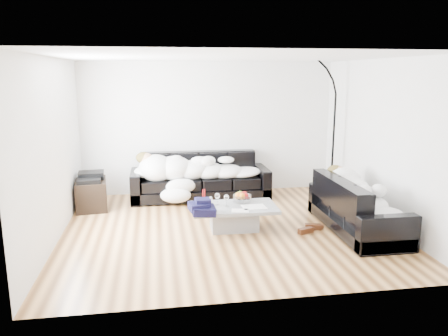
{
  "coord_description": "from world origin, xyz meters",
  "views": [
    {
      "loc": [
        -1.05,
        -6.39,
        2.36
      ],
      "look_at": [
        0.0,
        0.3,
        0.9
      ],
      "focal_mm": 35.0,
      "sensor_mm": 36.0,
      "label": 1
    }
  ],
  "objects": [
    {
      "name": "sofa_right",
      "position": [
        1.96,
        -0.39,
        0.4
      ],
      "size": [
        0.85,
        1.99,
        0.8
      ],
      "primitive_type": "cube",
      "rotation": [
        0.0,
        0.0,
        1.57
      ],
      "color": "black",
      "rests_on": "ground"
    },
    {
      "name": "wine_glass_c",
      "position": [
        -0.02,
        -0.07,
        0.47
      ],
      "size": [
        0.08,
        0.08,
        0.19
      ],
      "primitive_type": "cylinder",
      "rotation": [
        0.0,
        0.0,
        -0.01
      ],
      "color": "white",
      "rests_on": "coffee_table"
    },
    {
      "name": "sofa_back",
      "position": [
        -0.23,
        1.77,
        0.43
      ],
      "size": [
        2.63,
        0.91,
        0.86
      ],
      "primitive_type": "cube",
      "color": "black",
      "rests_on": "ground"
    },
    {
      "name": "floor_lamp",
      "position": [
        2.25,
        1.33,
        1.23
      ],
      "size": [
        0.96,
        0.64,
        2.46
      ],
      "primitive_type": null,
      "rotation": [
        0.0,
        0.0,
        -0.35
      ],
      "color": "black",
      "rests_on": "ground"
    },
    {
      "name": "stereo",
      "position": [
        -2.22,
        1.4,
        0.59
      ],
      "size": [
        0.47,
        0.38,
        0.13
      ],
      "primitive_type": "cube",
      "rotation": [
        0.0,
        0.0,
        0.09
      ],
      "color": "black",
      "rests_on": "av_cabinet"
    },
    {
      "name": "sleeper_back",
      "position": [
        -0.23,
        1.72,
        0.64
      ],
      "size": [
        2.22,
        0.77,
        0.44
      ],
      "primitive_type": null,
      "color": "white",
      "rests_on": "sofa_back"
    },
    {
      "name": "newspaper_b",
      "position": [
        0.14,
        -0.32,
        0.38
      ],
      "size": [
        0.28,
        0.22,
        0.01
      ],
      "primitive_type": "cube",
      "rotation": [
        0.0,
        0.0,
        -0.18
      ],
      "color": "silver",
      "rests_on": "coffee_table"
    },
    {
      "name": "wall_back",
      "position": [
        0.0,
        2.25,
        1.3
      ],
      "size": [
        5.0,
        0.02,
        2.6
      ],
      "primitive_type": "cube",
      "color": "silver",
      "rests_on": "ground"
    },
    {
      "name": "teal_cushion",
      "position": [
        1.9,
        0.23,
        0.72
      ],
      "size": [
        0.42,
        0.38,
        0.2
      ],
      "primitive_type": "ellipsoid",
      "rotation": [
        0.0,
        0.0,
        0.24
      ],
      "color": "#0E6449",
      "rests_on": "sofa_right"
    },
    {
      "name": "wall_left",
      "position": [
        -2.5,
        0.0,
        1.3
      ],
      "size": [
        0.02,
        4.5,
        2.6
      ],
      "primitive_type": "cube",
      "color": "silver",
      "rests_on": "ground"
    },
    {
      "name": "fruit_bowl",
      "position": [
        0.27,
        0.14,
        0.47
      ],
      "size": [
        0.33,
        0.33,
        0.18
      ],
      "primitive_type": "cylinder",
      "rotation": [
        0.0,
        0.0,
        -0.16
      ],
      "color": "white",
      "rests_on": "coffee_table"
    },
    {
      "name": "candle_left",
      "position": [
        -0.36,
        0.15,
        0.49
      ],
      "size": [
        0.05,
        0.05,
        0.22
      ],
      "primitive_type": "cylinder",
      "rotation": [
        0.0,
        0.0,
        -0.22
      ],
      "color": "maroon",
      "rests_on": "coffee_table"
    },
    {
      "name": "ground",
      "position": [
        0.0,
        0.0,
        0.0
      ],
      "size": [
        5.0,
        5.0,
        0.0
      ],
      "primitive_type": "plane",
      "color": "brown",
      "rests_on": "ground"
    },
    {
      "name": "newspaper_a",
      "position": [
        0.39,
        -0.17,
        0.39
      ],
      "size": [
        0.37,
        0.29,
        0.01
      ],
      "primitive_type": "cube",
      "rotation": [
        0.0,
        0.0,
        0.05
      ],
      "color": "silver",
      "rests_on": "coffee_table"
    },
    {
      "name": "coffee_table",
      "position": [
        0.1,
        -0.07,
        0.19
      ],
      "size": [
        1.31,
        0.78,
        0.38
      ],
      "primitive_type": "cube",
      "rotation": [
        0.0,
        0.0,
        -0.02
      ],
      "color": "#939699",
      "rests_on": "ground"
    },
    {
      "name": "candle_right",
      "position": [
        -0.33,
        0.18,
        0.48
      ],
      "size": [
        0.05,
        0.05,
        0.21
      ],
      "primitive_type": "cylinder",
      "rotation": [
        0.0,
        0.0,
        -0.31
      ],
      "color": "maroon",
      "rests_on": "coffee_table"
    },
    {
      "name": "navy_jacket",
      "position": [
        -0.45,
        -0.37,
        0.55
      ],
      "size": [
        0.36,
        0.3,
        0.18
      ],
      "primitive_type": null,
      "rotation": [
        0.0,
        0.0,
        0.01
      ],
      "color": "black",
      "rests_on": "coffee_table"
    },
    {
      "name": "av_cabinet",
      "position": [
        -2.22,
        1.4,
        0.26
      ],
      "size": [
        0.61,
        0.81,
        0.52
      ],
      "primitive_type": "cube",
      "rotation": [
        0.0,
        0.0,
        0.12
      ],
      "color": "black",
      "rests_on": "ground"
    },
    {
      "name": "wine_glass_a",
      "position": [
        -0.15,
        0.03,
        0.47
      ],
      "size": [
        0.08,
        0.08,
        0.19
      ],
      "primitive_type": "cylinder",
      "rotation": [
        0.0,
        0.0,
        0.01
      ],
      "color": "white",
      "rests_on": "coffee_table"
    },
    {
      "name": "wine_glass_b",
      "position": [
        -0.26,
        -0.01,
        0.45
      ],
      "size": [
        0.07,
        0.07,
        0.15
      ],
      "primitive_type": "cylinder",
      "rotation": [
        0.0,
        0.0,
        0.16
      ],
      "color": "white",
      "rests_on": "coffee_table"
    },
    {
      "name": "shoes",
      "position": [
        1.22,
        -0.33,
        0.05
      ],
      "size": [
        0.46,
        0.36,
        0.09
      ],
      "primitive_type": null,
      "rotation": [
        0.0,
        0.0,
        0.15
      ],
      "color": "#472311",
      "rests_on": "ground"
    },
    {
      "name": "wall_right",
      "position": [
        2.5,
        0.0,
        1.3
      ],
      "size": [
        0.02,
        4.5,
        2.6
      ],
      "primitive_type": "cube",
      "color": "silver",
      "rests_on": "ground"
    },
    {
      "name": "ceiling",
      "position": [
        0.0,
        0.0,
        2.6
      ],
      "size": [
        5.0,
        5.0,
        0.0
      ],
      "primitive_type": "plane",
      "color": "white",
      "rests_on": "ground"
    },
    {
      "name": "sleeper_right",
      "position": [
        1.96,
        -0.39,
        0.63
      ],
      "size": [
        0.72,
        1.7,
        0.42
      ],
      "primitive_type": null,
      "rotation": [
        0.0,
        0.0,
        1.57
      ],
      "color": "white",
      "rests_on": "sofa_right"
    }
  ]
}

